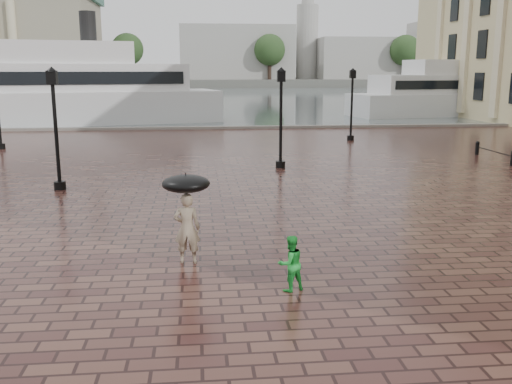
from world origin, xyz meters
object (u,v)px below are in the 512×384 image
at_px(street_lamps, 183,112).
at_px(ferry_far, 459,93).
at_px(ferry_near, 50,91).
at_px(child_pedestrian, 290,263).
at_px(adult_pedestrian, 187,228).

distance_m(street_lamps, ferry_far, 37.48).
xyz_separation_m(street_lamps, ferry_near, (-11.37, 19.94, 0.42)).
height_order(child_pedestrian, ferry_near, ferry_near).
bearing_deg(ferry_far, child_pedestrian, -129.13).
distance_m(adult_pedestrian, ferry_near, 38.29).
bearing_deg(adult_pedestrian, child_pedestrian, 142.31).
distance_m(adult_pedestrian, child_pedestrian, 2.88).
relative_size(street_lamps, child_pedestrian, 18.48).
xyz_separation_m(street_lamps, ferry_far, (26.84, 26.17, -0.11)).
height_order(child_pedestrian, ferry_far, ferry_far).
relative_size(adult_pedestrian, child_pedestrian, 1.44).
bearing_deg(child_pedestrian, ferry_near, -91.82).
relative_size(child_pedestrian, ferry_far, 0.05).
bearing_deg(ferry_near, street_lamps, -74.14).
height_order(street_lamps, ferry_far, ferry_far).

